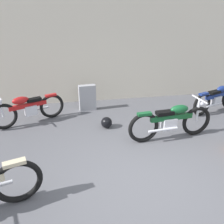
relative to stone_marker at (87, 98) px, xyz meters
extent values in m
plane|color=#56565B|center=(0.80, -3.51, -0.40)|extent=(40.00, 40.00, 0.00)
cube|color=beige|center=(0.80, 0.93, 1.37)|extent=(18.00, 0.30, 3.56)
cube|color=#9E9EA3|center=(0.00, 0.00, 0.00)|extent=(0.53, 0.25, 0.81)
sphere|color=black|center=(0.39, -1.30, -0.26)|extent=(0.30, 0.30, 0.30)
torus|color=black|center=(-2.25, -0.89, -0.05)|extent=(0.68, 0.36, 0.71)
torus|color=black|center=(-1.05, -0.37, -0.05)|extent=(0.68, 0.36, 0.71)
cube|color=silver|center=(-1.61, -0.61, -0.03)|extent=(0.36, 0.30, 0.27)
cube|color=#B21919|center=(-1.65, -0.63, 0.12)|extent=(0.95, 0.49, 0.12)
ellipsoid|color=#B21919|center=(-1.81, -0.70, 0.30)|extent=(0.47, 0.35, 0.19)
cube|color=black|center=(-1.49, -0.56, 0.25)|extent=(0.42, 0.31, 0.08)
cube|color=#B21919|center=(-1.05, -0.37, 0.28)|extent=(0.33, 0.23, 0.06)
cylinder|color=silver|center=(-2.25, -0.89, 0.22)|extent=(0.05, 0.05, 0.53)
cylinder|color=silver|center=(-1.47, -0.43, -0.10)|extent=(0.64, 0.32, 0.06)
torus|color=black|center=(2.50, -2.07, -0.03)|extent=(0.76, 0.15, 0.75)
torus|color=black|center=(1.12, -2.18, -0.03)|extent=(0.76, 0.15, 0.75)
cube|color=silver|center=(1.76, -2.13, -0.01)|extent=(0.35, 0.23, 0.29)
cube|color=#145128|center=(1.81, -2.13, 0.16)|extent=(1.06, 0.19, 0.12)
ellipsoid|color=#145128|center=(2.00, -2.11, 0.34)|extent=(0.47, 0.24, 0.21)
cube|color=black|center=(1.63, -2.14, 0.29)|extent=(0.43, 0.22, 0.08)
cube|color=#145128|center=(1.12, -2.18, 0.32)|extent=(0.34, 0.15, 0.06)
cylinder|color=silver|center=(2.50, -2.07, 0.26)|extent=(0.06, 0.06, 0.57)
cylinder|color=silver|center=(2.50, -2.07, 0.54)|extent=(0.09, 0.60, 0.04)
sphere|color=silver|center=(2.59, -2.06, 0.44)|extent=(0.14, 0.14, 0.14)
cylinder|color=silver|center=(1.56, -2.27, -0.08)|extent=(0.72, 0.12, 0.06)
torus|color=black|center=(-1.40, -3.61, -0.02)|extent=(0.76, 0.32, 0.77)
cube|color=beige|center=(-1.40, -3.61, 0.34)|extent=(0.36, 0.22, 0.06)
torus|color=black|center=(3.27, -1.02, -0.05)|extent=(0.69, 0.31, 0.70)
cube|color=silver|center=(3.83, -0.82, -0.04)|extent=(0.35, 0.28, 0.27)
cube|color=navy|center=(3.87, -0.81, 0.12)|extent=(0.96, 0.42, 0.11)
ellipsoid|color=navy|center=(4.04, -0.75, 0.29)|extent=(0.46, 0.32, 0.19)
cube|color=black|center=(3.71, -0.86, 0.24)|extent=(0.42, 0.29, 0.08)
cube|color=navy|center=(3.27, -1.02, 0.27)|extent=(0.33, 0.21, 0.06)
cylinder|color=silver|center=(3.69, -0.99, -0.10)|extent=(0.65, 0.28, 0.06)
camera|label=1|loc=(-0.46, -6.73, 2.45)|focal=37.08mm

